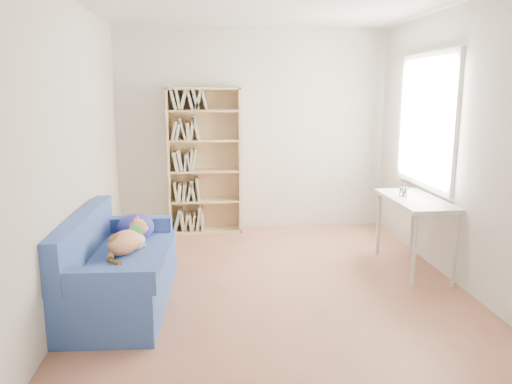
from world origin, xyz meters
TOP-DOWN VIEW (x-y plane):
  - ground at (0.00, 0.00)m, footprint 4.00×4.00m
  - room_shell at (0.10, 0.03)m, footprint 3.54×4.04m
  - sofa at (-1.38, -0.36)m, footprint 0.84×1.65m
  - bookshelf at (-0.63, 1.84)m, footprint 0.93×0.29m
  - desk at (1.48, 0.19)m, footprint 0.49×1.08m
  - pen_cup at (1.40, 0.32)m, footprint 0.08×0.08m

SIDE VIEW (x-z plane):
  - ground at x=0.00m, z-range 0.00..0.00m
  - sofa at x=-1.38m, z-range -0.09..0.71m
  - desk at x=1.48m, z-range 0.29..1.04m
  - pen_cup at x=1.40m, z-range 0.73..0.88m
  - bookshelf at x=-0.63m, z-range -0.07..1.78m
  - room_shell at x=0.10m, z-range 0.33..2.95m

